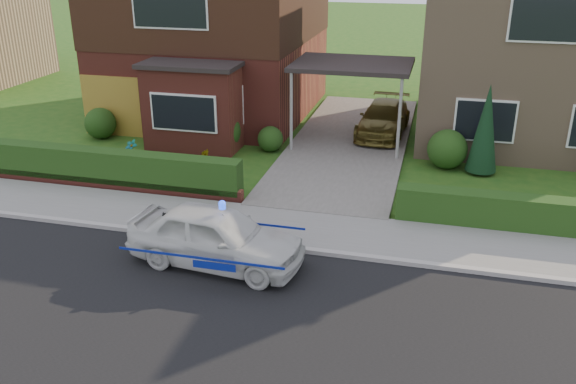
% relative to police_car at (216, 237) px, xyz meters
% --- Properties ---
extents(ground, '(120.00, 120.00, 0.00)m').
position_rel_police_car_xyz_m(ground, '(1.47, -2.11, -0.65)').
color(ground, '#1E4D14').
rests_on(ground, ground).
extents(road, '(60.00, 6.00, 0.02)m').
position_rel_police_car_xyz_m(road, '(1.47, -2.11, -0.65)').
color(road, black).
rests_on(road, ground).
extents(kerb, '(60.00, 0.16, 0.12)m').
position_rel_police_car_xyz_m(kerb, '(1.47, 0.94, -0.59)').
color(kerb, '#9E9993').
rests_on(kerb, ground).
extents(sidewalk, '(60.00, 2.00, 0.10)m').
position_rel_police_car_xyz_m(sidewalk, '(1.47, 1.99, -0.60)').
color(sidewalk, slate).
rests_on(sidewalk, ground).
extents(driveway, '(3.80, 12.00, 0.12)m').
position_rel_police_car_xyz_m(driveway, '(1.47, 8.89, -0.59)').
color(driveway, '#666059').
rests_on(driveway, ground).
extents(house_left, '(7.50, 9.53, 7.25)m').
position_rel_police_car_xyz_m(house_left, '(-4.31, 11.80, 3.16)').
color(house_left, maroon).
rests_on(house_left, ground).
extents(house_right, '(7.50, 8.06, 7.25)m').
position_rel_police_car_xyz_m(house_right, '(7.27, 11.89, 3.02)').
color(house_right, '#A08062').
rests_on(house_right, ground).
extents(carport_link, '(3.80, 3.00, 2.77)m').
position_rel_police_car_xyz_m(carport_link, '(1.47, 8.85, 2.01)').
color(carport_link, black).
rests_on(carport_link, ground).
extents(garage_door, '(2.20, 0.10, 2.10)m').
position_rel_police_car_xyz_m(garage_door, '(-6.77, 7.85, 0.40)').
color(garage_door, olive).
rests_on(garage_door, ground).
extents(dwarf_wall, '(7.70, 0.25, 0.36)m').
position_rel_police_car_xyz_m(dwarf_wall, '(-4.33, 3.19, -0.47)').
color(dwarf_wall, maroon).
rests_on(dwarf_wall, ground).
extents(hedge_left, '(7.50, 0.55, 0.90)m').
position_rel_police_car_xyz_m(hedge_left, '(-4.33, 3.34, -0.65)').
color(hedge_left, '#173611').
rests_on(hedge_left, ground).
extents(hedge_right, '(7.50, 0.55, 0.80)m').
position_rel_police_car_xyz_m(hedge_right, '(7.27, 3.24, -0.65)').
color(hedge_right, '#173611').
rests_on(hedge_right, ground).
extents(shrub_left_far, '(1.08, 1.08, 1.08)m').
position_rel_police_car_xyz_m(shrub_left_far, '(-7.03, 7.39, -0.11)').
color(shrub_left_far, '#173611').
rests_on(shrub_left_far, ground).
extents(shrub_left_mid, '(1.32, 1.32, 1.32)m').
position_rel_police_car_xyz_m(shrub_left_mid, '(-2.53, 7.19, 0.01)').
color(shrub_left_mid, '#173611').
rests_on(shrub_left_mid, ground).
extents(shrub_left_near, '(0.84, 0.84, 0.84)m').
position_rel_police_car_xyz_m(shrub_left_near, '(-0.93, 7.49, -0.23)').
color(shrub_left_near, '#173611').
rests_on(shrub_left_near, ground).
extents(shrub_right_near, '(1.20, 1.20, 1.20)m').
position_rel_police_car_xyz_m(shrub_right_near, '(4.67, 7.29, -0.05)').
color(shrub_right_near, '#173611').
rests_on(shrub_right_near, ground).
extents(conifer_a, '(0.90, 0.90, 2.60)m').
position_rel_police_car_xyz_m(conifer_a, '(5.67, 7.09, 0.65)').
color(conifer_a, black).
rests_on(conifer_a, ground).
extents(police_car, '(3.48, 3.92, 1.46)m').
position_rel_police_car_xyz_m(police_car, '(0.00, 0.00, 0.00)').
color(police_car, silver).
rests_on(police_car, ground).
extents(driveway_car, '(1.73, 3.86, 1.10)m').
position_rel_police_car_xyz_m(driveway_car, '(2.47, 9.96, 0.02)').
color(driveway_car, brown).
rests_on(driveway_car, driveway).
extents(potted_plant_a, '(0.50, 0.42, 0.80)m').
position_rel_police_car_xyz_m(potted_plant_a, '(-4.65, 5.13, -0.24)').
color(potted_plant_a, gray).
rests_on(potted_plant_a, ground).
extents(potted_plant_b, '(0.55, 0.54, 0.79)m').
position_rel_police_car_xyz_m(potted_plant_b, '(-2.28, 4.94, -0.25)').
color(potted_plant_b, gray).
rests_on(potted_plant_b, ground).
extents(potted_plant_c, '(0.55, 0.55, 0.80)m').
position_rel_police_car_xyz_m(potted_plant_c, '(-3.14, 3.89, -0.25)').
color(potted_plant_c, gray).
rests_on(potted_plant_c, ground).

